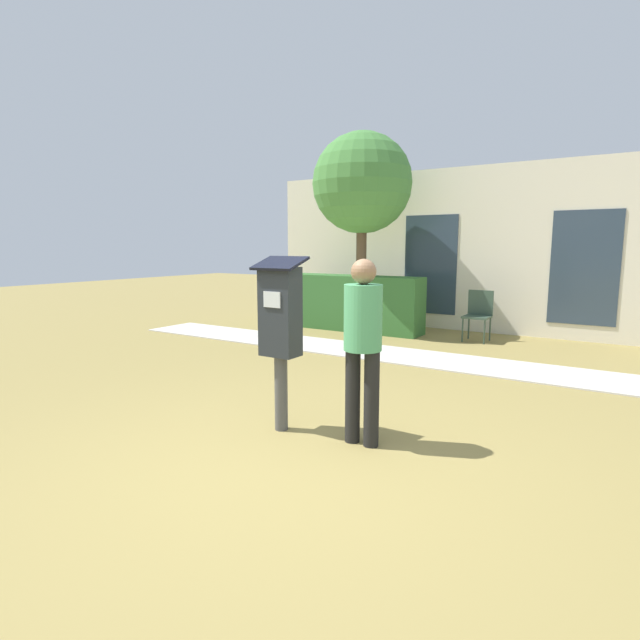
{
  "coord_description": "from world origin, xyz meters",
  "views": [
    {
      "loc": [
        2.2,
        -2.94,
        1.68
      ],
      "look_at": [
        -0.09,
        0.64,
        1.05
      ],
      "focal_mm": 28.0,
      "sensor_mm": 36.0,
      "label": 1
    }
  ],
  "objects_px": {
    "parking_meter": "(280,321)",
    "person_standing": "(363,337)",
    "outdoor_chair_middle": "(479,311)",
    "outdoor_chair_left": "(404,307)"
  },
  "relations": [
    {
      "from": "parking_meter",
      "to": "outdoor_chair_left",
      "type": "bearing_deg",
      "value": 101.01
    },
    {
      "from": "person_standing",
      "to": "outdoor_chair_left",
      "type": "height_order",
      "value": "person_standing"
    },
    {
      "from": "parking_meter",
      "to": "outdoor_chair_middle",
      "type": "distance_m",
      "value": 5.43
    },
    {
      "from": "outdoor_chair_middle",
      "to": "outdoor_chair_left",
      "type": "bearing_deg",
      "value": 179.03
    },
    {
      "from": "parking_meter",
      "to": "outdoor_chair_middle",
      "type": "relative_size",
      "value": 1.77
    },
    {
      "from": "outdoor_chair_left",
      "to": "outdoor_chair_middle",
      "type": "distance_m",
      "value": 1.36
    },
    {
      "from": "person_standing",
      "to": "parking_meter",
      "type": "bearing_deg",
      "value": -168.16
    },
    {
      "from": "person_standing",
      "to": "outdoor_chair_left",
      "type": "bearing_deg",
      "value": 113.52
    },
    {
      "from": "person_standing",
      "to": "outdoor_chair_left",
      "type": "xyz_separation_m",
      "value": [
        -1.8,
        5.15,
        -0.4
      ]
    },
    {
      "from": "parking_meter",
      "to": "person_standing",
      "type": "relative_size",
      "value": 1.01
    }
  ]
}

